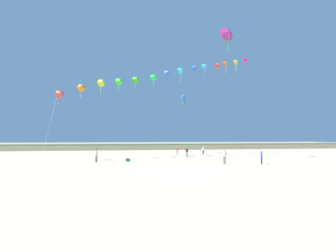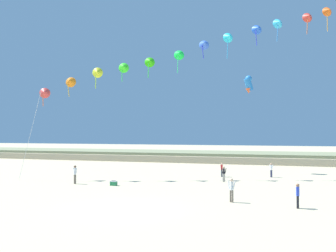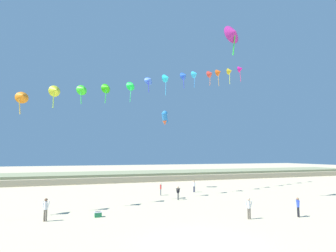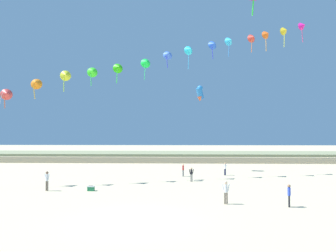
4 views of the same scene
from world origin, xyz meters
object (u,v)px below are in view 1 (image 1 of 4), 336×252
Objects in this scene: beach_cooler at (128,160)px; person_far_center at (177,150)px; person_mid_center at (225,156)px; person_near_right at (96,154)px; person_near_left at (187,151)px; large_kite_mid_trail at (183,100)px; person_far_right at (203,149)px; person_far_left at (262,156)px; large_kite_low_lead at (228,33)px.

person_far_center is at bearing 48.29° from beach_cooler.
person_far_center is at bearing 101.46° from person_mid_center.
person_near_right is 2.99× the size of beach_cooler.
person_mid_center is at bearing -16.75° from person_near_right.
person_mid_center is 2.86× the size of beach_cooler.
person_near_right is (-13.08, -5.59, 0.13)m from person_near_left.
large_kite_mid_trail is at bearing 91.15° from person_mid_center.
person_near_right is 0.78× the size of large_kite_mid_trail.
person_near_left is 0.87× the size of person_near_right.
large_kite_mid_trail is at bearing 66.75° from person_far_center.
person_near_left is at bearing 101.35° from person_mid_center.
person_near_left is at bearing -130.64° from person_far_right.
beach_cooler is at bearing 1.86° from person_near_right.
person_far_left is at bearing -9.76° from person_mid_center.
person_mid_center is at bearing -22.68° from beach_cooler.
large_kite_low_lead reaches higher than person_near_right.
person_near_right is at bearing -172.28° from large_kite_low_lead.
person_far_left is (6.27, -10.87, 0.03)m from person_near_left.
person_near_left is 1.00× the size of person_far_center.
person_near_left is at bearing 23.15° from person_near_right.
large_kite_low_lead is 24.40m from beach_cooler.
beach_cooler is (-10.79, -15.07, -10.58)m from large_kite_mid_trail.
person_far_center is at bearing -113.25° from large_kite_mid_trail.
beach_cooler is (3.92, 0.13, -0.79)m from person_near_right.
person_near_left is at bearing -78.25° from person_far_center.
beach_cooler is (-13.50, -10.53, -0.67)m from person_far_right.
person_far_left is 0.70× the size of large_kite_mid_trail.
large_kite_low_lead is 6.72× the size of beach_cooler.
large_kite_low_lead is at bearing 61.53° from person_mid_center.
person_near_left reaches higher than beach_cooler.
person_far_right is at bearing -59.17° from large_kite_mid_trail.
person_near_right is 4.00m from beach_cooler.
person_far_left is 23.20m from large_kite_mid_trail.
large_kite_mid_trail is 3.84× the size of beach_cooler.
person_far_left is 16.36m from beach_cooler.
large_kite_low_lead is (3.86, 7.12, 18.31)m from person_mid_center.
person_near_right is at bearing -134.08° from large_kite_mid_trail.
large_kite_low_lead is at bearing -79.15° from person_far_right.
person_near_right reaches higher than person_near_left.
person_far_left is 2.70× the size of beach_cooler.
large_kite_mid_trail is (1.64, 9.60, 9.93)m from person_near_left.
person_mid_center reaches higher than person_far_left.
person_far_left is (4.24, -0.73, -0.05)m from person_mid_center.
person_near_left is 3.98m from person_far_center.
person_near_right is at bearing -156.85° from person_near_left.
person_far_right is at bearing 100.85° from large_kite_low_lead.
large_kite_mid_trail is 21.34m from beach_cooler.
person_near_right is 23.31m from large_kite_mid_trail.
person_near_right is 20.05m from person_far_left.
person_far_left is 0.40× the size of large_kite_low_lead.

